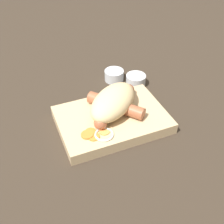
# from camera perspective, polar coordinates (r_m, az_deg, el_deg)

# --- Properties ---
(ground_plane) EXTENTS (3.00, 3.00, 0.00)m
(ground_plane) POSITION_cam_1_polar(r_m,az_deg,el_deg) (0.67, -0.00, -2.42)
(ground_plane) COLOR #33281E
(food_tray) EXTENTS (0.25, 0.17, 0.03)m
(food_tray) POSITION_cam_1_polar(r_m,az_deg,el_deg) (0.66, -0.00, -1.56)
(food_tray) COLOR tan
(food_tray) RESTS_ON ground_plane
(bread_roll) EXTENTS (0.17, 0.16, 0.06)m
(bread_roll) POSITION_cam_1_polar(r_m,az_deg,el_deg) (0.65, 0.23, 2.11)
(bread_roll) COLOR #DBBC84
(bread_roll) RESTS_ON food_tray
(sausage) EXTENTS (0.14, 0.13, 0.03)m
(sausage) POSITION_cam_1_polar(r_m,az_deg,el_deg) (0.66, 0.73, 1.37)
(sausage) COLOR #9E5638
(sausage) RESTS_ON food_tray
(pickled_veggies) EXTENTS (0.07, 0.05, 0.00)m
(pickled_veggies) POSITION_cam_1_polar(r_m,az_deg,el_deg) (0.60, -2.87, -4.51)
(pickled_veggies) COLOR orange
(pickled_veggies) RESTS_ON food_tray
(condiment_cup_near) EXTENTS (0.05, 0.05, 0.03)m
(condiment_cup_near) POSITION_cam_1_polar(r_m,az_deg,el_deg) (0.80, 4.85, 6.37)
(condiment_cup_near) COLOR silver
(condiment_cup_near) RESTS_ON ground_plane
(condiment_cup_far) EXTENTS (0.05, 0.05, 0.03)m
(condiment_cup_far) POSITION_cam_1_polar(r_m,az_deg,el_deg) (0.81, 0.44, 7.35)
(condiment_cup_far) COLOR silver
(condiment_cup_far) RESTS_ON ground_plane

